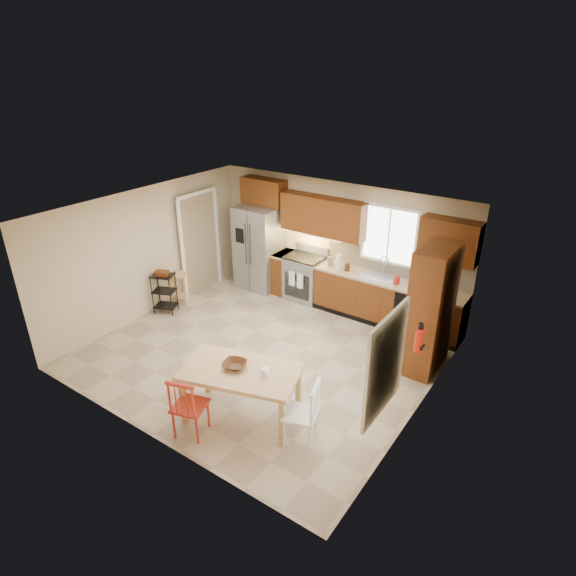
% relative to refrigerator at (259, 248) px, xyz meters
% --- Properties ---
extents(floor, '(5.50, 5.50, 0.00)m').
position_rel_refrigerator_xyz_m(floor, '(1.70, -2.12, -0.91)').
color(floor, tan).
rests_on(floor, ground).
extents(ceiling, '(5.50, 5.00, 0.02)m').
position_rel_refrigerator_xyz_m(ceiling, '(1.70, -2.12, 1.59)').
color(ceiling, silver).
rests_on(ceiling, ground).
extents(wall_back, '(5.50, 0.02, 2.50)m').
position_rel_refrigerator_xyz_m(wall_back, '(1.70, 0.38, 0.34)').
color(wall_back, '#CCB793').
rests_on(wall_back, ground).
extents(wall_front, '(5.50, 0.02, 2.50)m').
position_rel_refrigerator_xyz_m(wall_front, '(1.70, -4.62, 0.34)').
color(wall_front, '#CCB793').
rests_on(wall_front, ground).
extents(wall_left, '(0.02, 5.00, 2.50)m').
position_rel_refrigerator_xyz_m(wall_left, '(-1.05, -2.12, 0.34)').
color(wall_left, '#CCB793').
rests_on(wall_left, ground).
extents(wall_right, '(0.02, 5.00, 2.50)m').
position_rel_refrigerator_xyz_m(wall_right, '(4.45, -2.12, 0.34)').
color(wall_right, '#CCB793').
rests_on(wall_right, ground).
extents(refrigerator, '(0.92, 0.75, 1.82)m').
position_rel_refrigerator_xyz_m(refrigerator, '(0.00, 0.00, 0.00)').
color(refrigerator, gray).
rests_on(refrigerator, floor).
extents(range_stove, '(0.76, 0.63, 0.92)m').
position_rel_refrigerator_xyz_m(range_stove, '(1.15, 0.06, -0.45)').
color(range_stove, gray).
rests_on(range_stove, floor).
extents(base_cabinet_narrow, '(0.30, 0.60, 0.90)m').
position_rel_refrigerator_xyz_m(base_cabinet_narrow, '(0.60, 0.08, -0.46)').
color(base_cabinet_narrow, '#5D3011').
rests_on(base_cabinet_narrow, floor).
extents(base_cabinet_run, '(2.92, 0.60, 0.90)m').
position_rel_refrigerator_xyz_m(base_cabinet_run, '(2.99, 0.08, -0.46)').
color(base_cabinet_run, '#5D3011').
rests_on(base_cabinet_run, floor).
extents(dishwasher, '(0.60, 0.02, 0.78)m').
position_rel_refrigerator_xyz_m(dishwasher, '(3.55, -0.22, -0.46)').
color(dishwasher, black).
rests_on(dishwasher, floor).
extents(backsplash, '(2.92, 0.03, 0.55)m').
position_rel_refrigerator_xyz_m(backsplash, '(2.99, 0.36, 0.27)').
color(backsplash, beige).
rests_on(backsplash, wall_back).
extents(upper_over_fridge, '(1.00, 0.35, 0.55)m').
position_rel_refrigerator_xyz_m(upper_over_fridge, '(0.00, 0.20, 1.19)').
color(upper_over_fridge, '#643010').
rests_on(upper_over_fridge, wall_back).
extents(upper_left_block, '(1.80, 0.35, 0.75)m').
position_rel_refrigerator_xyz_m(upper_left_block, '(1.45, 0.20, 0.92)').
color(upper_left_block, '#643010').
rests_on(upper_left_block, wall_back).
extents(upper_right_block, '(1.00, 0.35, 0.75)m').
position_rel_refrigerator_xyz_m(upper_right_block, '(3.95, 0.20, 0.92)').
color(upper_right_block, '#643010').
rests_on(upper_right_block, wall_back).
extents(window_back, '(1.12, 0.04, 1.12)m').
position_rel_refrigerator_xyz_m(window_back, '(2.80, 0.35, 0.74)').
color(window_back, white).
rests_on(window_back, wall_back).
extents(sink, '(0.62, 0.46, 0.16)m').
position_rel_refrigerator_xyz_m(sink, '(2.80, 0.08, -0.05)').
color(sink, gray).
rests_on(sink, base_cabinet_run).
extents(undercab_glow, '(1.60, 0.30, 0.01)m').
position_rel_refrigerator_xyz_m(undercab_glow, '(1.15, 0.17, 0.52)').
color(undercab_glow, '#FFBF66').
rests_on(undercab_glow, wall_back).
extents(soap_bottle, '(0.09, 0.09, 0.19)m').
position_rel_refrigerator_xyz_m(soap_bottle, '(3.18, -0.02, 0.09)').
color(soap_bottle, red).
rests_on(soap_bottle, base_cabinet_run).
extents(paper_towel, '(0.12, 0.12, 0.28)m').
position_rel_refrigerator_xyz_m(paper_towel, '(1.95, 0.03, 0.13)').
color(paper_towel, white).
rests_on(paper_towel, base_cabinet_run).
extents(canister_steel, '(0.11, 0.11, 0.18)m').
position_rel_refrigerator_xyz_m(canister_steel, '(1.75, 0.03, 0.08)').
color(canister_steel, gray).
rests_on(canister_steel, base_cabinet_run).
extents(canister_wood, '(0.10, 0.10, 0.14)m').
position_rel_refrigerator_xyz_m(canister_wood, '(2.15, -0.00, 0.06)').
color(canister_wood, '#482613').
rests_on(canister_wood, base_cabinet_run).
extents(pantry, '(0.50, 0.95, 2.10)m').
position_rel_refrigerator_xyz_m(pantry, '(4.13, -0.93, 0.14)').
color(pantry, '#5D3011').
rests_on(pantry, floor).
extents(fire_extinguisher, '(0.12, 0.12, 0.36)m').
position_rel_refrigerator_xyz_m(fire_extinguisher, '(4.33, -1.98, 0.19)').
color(fire_extinguisher, red).
rests_on(fire_extinguisher, wall_right).
extents(window_right, '(0.04, 1.02, 1.32)m').
position_rel_refrigerator_xyz_m(window_right, '(4.38, -3.27, 0.54)').
color(window_right, white).
rests_on(window_right, wall_right).
extents(doorway, '(0.04, 0.95, 2.10)m').
position_rel_refrigerator_xyz_m(doorway, '(-0.97, -0.82, 0.14)').
color(doorway, '#8C7A59').
rests_on(doorway, wall_left).
extents(dining_table, '(1.79, 1.32, 0.78)m').
position_rel_refrigerator_xyz_m(dining_table, '(2.45, -3.60, -0.52)').
color(dining_table, tan).
rests_on(dining_table, floor).
extents(chair_red, '(0.55, 0.55, 0.94)m').
position_rel_refrigerator_xyz_m(chair_red, '(2.10, -4.25, -0.44)').
color(chair_red, '#AD2A1A').
rests_on(chair_red, floor).
extents(chair_white, '(0.55, 0.55, 0.94)m').
position_rel_refrigerator_xyz_m(chair_white, '(3.40, -3.55, -0.44)').
color(chair_white, white).
rests_on(chair_white, floor).
extents(table_bowl, '(0.40, 0.40, 0.08)m').
position_rel_refrigerator_xyz_m(table_bowl, '(2.36, -3.60, -0.12)').
color(table_bowl, '#482613').
rests_on(table_bowl, dining_table).
extents(table_jar, '(0.15, 0.15, 0.14)m').
position_rel_refrigerator_xyz_m(table_jar, '(2.80, -3.50, -0.09)').
color(table_jar, white).
rests_on(table_jar, dining_table).
extents(bar_stool, '(0.39, 0.39, 0.69)m').
position_rel_refrigerator_xyz_m(bar_stool, '(-0.80, -1.65, -0.57)').
color(bar_stool, tan).
rests_on(bar_stool, floor).
extents(utility_cart, '(0.52, 0.47, 0.85)m').
position_rel_refrigerator_xyz_m(utility_cart, '(-0.80, -2.05, -0.49)').
color(utility_cart, black).
rests_on(utility_cart, floor).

